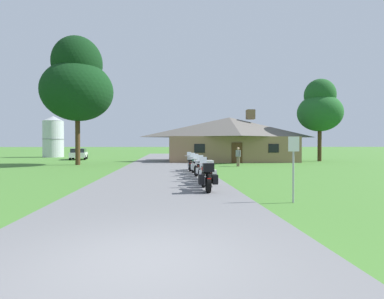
{
  "coord_description": "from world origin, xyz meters",
  "views": [
    {
      "loc": [
        0.4,
        -4.69,
        1.87
      ],
      "look_at": [
        2.39,
        19.71,
        1.49
      ],
      "focal_mm": 28.18,
      "sensor_mm": 36.0,
      "label": 1
    }
  ],
  "objects_px": {
    "motorcycle_silver_third_in_row": "(200,168)",
    "metal_silo_distant": "(53,137)",
    "bystander_gray_shirt_near_lodge": "(238,156)",
    "tree_right_of_lodge": "(320,108)",
    "metal_signpost_roadside": "(294,161)",
    "motorcycle_red_nearest_to_camera": "(206,177)",
    "motorcycle_blue_farthest_in_row": "(190,163)",
    "tree_left_near": "(77,83)",
    "motorcycle_white_second_in_row": "(206,172)",
    "motorcycle_green_fourth_in_row": "(196,165)",
    "parked_white_suv_far_left": "(79,153)"
  },
  "relations": [
    {
      "from": "motorcycle_silver_third_in_row",
      "to": "metal_silo_distant",
      "type": "relative_size",
      "value": 0.33
    },
    {
      "from": "bystander_gray_shirt_near_lodge",
      "to": "tree_right_of_lodge",
      "type": "xyz_separation_m",
      "value": [
        11.28,
        7.44,
        5.2
      ]
    },
    {
      "from": "metal_signpost_roadside",
      "to": "motorcycle_red_nearest_to_camera",
      "type": "bearing_deg",
      "value": 136.63
    },
    {
      "from": "motorcycle_red_nearest_to_camera",
      "to": "metal_silo_distant",
      "type": "distance_m",
      "value": 40.4
    },
    {
      "from": "motorcycle_blue_farthest_in_row",
      "to": "tree_left_near",
      "type": "xyz_separation_m",
      "value": [
        -9.93,
        7.89,
        7.03
      ]
    },
    {
      "from": "motorcycle_white_second_in_row",
      "to": "metal_silo_distant",
      "type": "xyz_separation_m",
      "value": [
        -19.12,
        33.47,
        2.52
      ]
    },
    {
      "from": "motorcycle_red_nearest_to_camera",
      "to": "motorcycle_white_second_in_row",
      "type": "relative_size",
      "value": 1.0
    },
    {
      "from": "motorcycle_blue_farthest_in_row",
      "to": "bystander_gray_shirt_near_lodge",
      "type": "bearing_deg",
      "value": 47.42
    },
    {
      "from": "motorcycle_white_second_in_row",
      "to": "tree_right_of_lodge",
      "type": "distance_m",
      "value": 25.45
    },
    {
      "from": "motorcycle_red_nearest_to_camera",
      "to": "motorcycle_blue_farthest_in_row",
      "type": "distance_m",
      "value": 9.23
    },
    {
      "from": "tree_right_of_lodge",
      "to": "metal_silo_distant",
      "type": "relative_size",
      "value": 1.51
    },
    {
      "from": "motorcycle_red_nearest_to_camera",
      "to": "motorcycle_green_fourth_in_row",
      "type": "height_order",
      "value": "same"
    },
    {
      "from": "metal_signpost_roadside",
      "to": "motorcycle_white_second_in_row",
      "type": "bearing_deg",
      "value": 116.71
    },
    {
      "from": "motorcycle_silver_third_in_row",
      "to": "metal_signpost_roadside",
      "type": "distance_m",
      "value": 7.32
    },
    {
      "from": "metal_silo_distant",
      "to": "motorcycle_silver_third_in_row",
      "type": "bearing_deg",
      "value": -58.41
    },
    {
      "from": "metal_signpost_roadside",
      "to": "tree_right_of_lodge",
      "type": "xyz_separation_m",
      "value": [
        13.36,
        23.84,
        4.78
      ]
    },
    {
      "from": "motorcycle_red_nearest_to_camera",
      "to": "motorcycle_silver_third_in_row",
      "type": "relative_size",
      "value": 1.0
    },
    {
      "from": "motorcycle_green_fourth_in_row",
      "to": "tree_left_near",
      "type": "xyz_separation_m",
      "value": [
        -10.11,
        10.39,
        7.05
      ]
    },
    {
      "from": "motorcycle_red_nearest_to_camera",
      "to": "tree_right_of_lodge",
      "type": "bearing_deg",
      "value": 52.82
    },
    {
      "from": "bystander_gray_shirt_near_lodge",
      "to": "tree_left_near",
      "type": "xyz_separation_m",
      "value": [
        -14.51,
        3.1,
        6.72
      ]
    },
    {
      "from": "motorcycle_green_fourth_in_row",
      "to": "metal_signpost_roadside",
      "type": "distance_m",
      "value": 9.42
    },
    {
      "from": "motorcycle_silver_third_in_row",
      "to": "parked_white_suv_far_left",
      "type": "distance_m",
      "value": 26.56
    },
    {
      "from": "motorcycle_red_nearest_to_camera",
      "to": "motorcycle_blue_farthest_in_row",
      "type": "relative_size",
      "value": 1.0
    },
    {
      "from": "tree_left_near",
      "to": "parked_white_suv_far_left",
      "type": "distance_m",
      "value": 12.92
    },
    {
      "from": "metal_signpost_roadside",
      "to": "tree_left_near",
      "type": "bearing_deg",
      "value": 122.51
    },
    {
      "from": "bystander_gray_shirt_near_lodge",
      "to": "tree_right_of_lodge",
      "type": "relative_size",
      "value": 0.18
    },
    {
      "from": "motorcycle_blue_farthest_in_row",
      "to": "tree_right_of_lodge",
      "type": "height_order",
      "value": "tree_right_of_lodge"
    },
    {
      "from": "tree_right_of_lodge",
      "to": "tree_left_near",
      "type": "distance_m",
      "value": 26.19
    },
    {
      "from": "tree_right_of_lodge",
      "to": "tree_left_near",
      "type": "height_order",
      "value": "tree_left_near"
    },
    {
      "from": "bystander_gray_shirt_near_lodge",
      "to": "tree_right_of_lodge",
      "type": "distance_m",
      "value": 14.48
    },
    {
      "from": "motorcycle_silver_third_in_row",
      "to": "tree_right_of_lodge",
      "type": "xyz_separation_m",
      "value": [
        15.65,
        16.92,
        5.51
      ]
    },
    {
      "from": "motorcycle_silver_third_in_row",
      "to": "tree_left_near",
      "type": "height_order",
      "value": "tree_left_near"
    },
    {
      "from": "metal_signpost_roadside",
      "to": "motorcycle_green_fourth_in_row",
      "type": "bearing_deg",
      "value": 104.24
    },
    {
      "from": "motorcycle_blue_farthest_in_row",
      "to": "parked_white_suv_far_left",
      "type": "xyz_separation_m",
      "value": [
        -12.86,
        18.43,
        0.16
      ]
    },
    {
      "from": "motorcycle_red_nearest_to_camera",
      "to": "metal_signpost_roadside",
      "type": "xyz_separation_m",
      "value": [
        2.52,
        -2.38,
        0.74
      ]
    },
    {
      "from": "bystander_gray_shirt_near_lodge",
      "to": "metal_silo_distant",
      "type": "xyz_separation_m",
      "value": [
        -23.49,
        21.61,
        2.2
      ]
    },
    {
      "from": "motorcycle_silver_third_in_row",
      "to": "metal_silo_distant",
      "type": "xyz_separation_m",
      "value": [
        -19.12,
        31.09,
        2.51
      ]
    },
    {
      "from": "motorcycle_silver_third_in_row",
      "to": "metal_signpost_roadside",
      "type": "height_order",
      "value": "metal_signpost_roadside"
    },
    {
      "from": "motorcycle_blue_farthest_in_row",
      "to": "motorcycle_silver_third_in_row",
      "type": "bearing_deg",
      "value": -86.33
    },
    {
      "from": "motorcycle_red_nearest_to_camera",
      "to": "parked_white_suv_far_left",
      "type": "xyz_separation_m",
      "value": [
        -12.84,
        27.66,
        0.17
      ]
    },
    {
      "from": "motorcycle_white_second_in_row",
      "to": "metal_silo_distant",
      "type": "distance_m",
      "value": 38.63
    },
    {
      "from": "motorcycle_green_fourth_in_row",
      "to": "metal_signpost_roadside",
      "type": "relative_size",
      "value": 0.97
    },
    {
      "from": "metal_signpost_roadside",
      "to": "parked_white_suv_far_left",
      "type": "relative_size",
      "value": 0.44
    },
    {
      "from": "motorcycle_red_nearest_to_camera",
      "to": "motorcycle_green_fourth_in_row",
      "type": "relative_size",
      "value": 1.0
    },
    {
      "from": "metal_signpost_roadside",
      "to": "bystander_gray_shirt_near_lodge",
      "type": "bearing_deg",
      "value": 82.75
    },
    {
      "from": "parked_white_suv_far_left",
      "to": "bystander_gray_shirt_near_lodge",
      "type": "bearing_deg",
      "value": -48.18
    },
    {
      "from": "metal_signpost_roadside",
      "to": "motorcycle_blue_farthest_in_row",
      "type": "bearing_deg",
      "value": 102.14
    },
    {
      "from": "tree_left_near",
      "to": "motorcycle_green_fourth_in_row",
      "type": "bearing_deg",
      "value": -45.78
    },
    {
      "from": "motorcycle_green_fourth_in_row",
      "to": "tree_right_of_lodge",
      "type": "height_order",
      "value": "tree_right_of_lodge"
    },
    {
      "from": "motorcycle_red_nearest_to_camera",
      "to": "metal_silo_distant",
      "type": "xyz_separation_m",
      "value": [
        -18.89,
        35.63,
        2.52
      ]
    }
  ]
}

